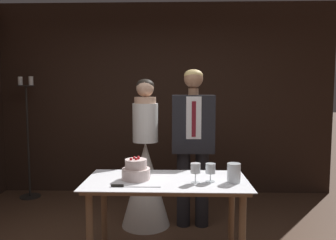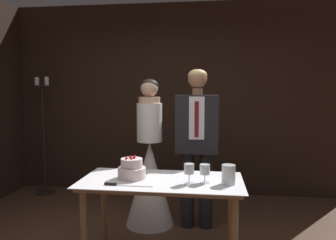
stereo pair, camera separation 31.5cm
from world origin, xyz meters
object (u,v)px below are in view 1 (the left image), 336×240
object	(u,v)px
cake_knife	(126,186)
wine_glass_middle	(195,169)
bride	(146,173)
groom	(193,138)
cake_table	(166,191)
candle_stand	(28,142)
tiered_cake	(136,170)
hurricane_candle	(234,173)
wine_glass_near	(210,169)

from	to	relation	value
cake_knife	wine_glass_middle	world-z (taller)	wine_glass_middle
bride	cake_knife	bearing A→B (deg)	-92.60
groom	cake_knife	bearing A→B (deg)	-118.31
cake_table	candle_stand	bearing A→B (deg)	138.73
bride	tiered_cake	bearing A→B (deg)	-89.83
tiered_cake	wine_glass_middle	world-z (taller)	tiered_cake
hurricane_candle	groom	xyz separation A→B (m)	(-0.29, 0.91, 0.15)
wine_glass_middle	hurricane_candle	world-z (taller)	wine_glass_middle
wine_glass_middle	hurricane_candle	bearing A→B (deg)	4.96
cake_table	wine_glass_middle	size ratio (longest dim) A/B	8.33
cake_table	bride	distance (m)	0.90
tiered_cake	candle_stand	distance (m)	2.47
tiered_cake	wine_glass_middle	bearing A→B (deg)	-10.90
hurricane_candle	groom	bearing A→B (deg)	107.83
tiered_cake	groom	bearing A→B (deg)	58.17
bride	candle_stand	distance (m)	1.97
cake_knife	candle_stand	world-z (taller)	candle_stand
groom	tiered_cake	bearing A→B (deg)	-121.83
hurricane_candle	bride	distance (m)	1.25
candle_stand	wine_glass_middle	bearing A→B (deg)	-39.43
candle_stand	hurricane_candle	bearing A→B (deg)	-35.37
cake_table	tiered_cake	world-z (taller)	tiered_cake
wine_glass_middle	candle_stand	world-z (taller)	candle_stand
hurricane_candle	candle_stand	bearing A→B (deg)	144.63
cake_knife	wine_glass_middle	distance (m)	0.58
cake_table	bride	xyz separation A→B (m)	(-0.26, 0.85, -0.06)
tiered_cake	groom	xyz separation A→B (m)	(0.52, 0.84, 0.15)
cake_knife	tiered_cake	bearing A→B (deg)	77.09
tiered_cake	bride	bearing A→B (deg)	90.17
tiered_cake	hurricane_candle	bearing A→B (deg)	-4.83
groom	wine_glass_middle	bearing A→B (deg)	-91.40
cake_table	wine_glass_near	xyz separation A→B (m)	(0.37, -0.05, 0.21)
bride	wine_glass_near	bearing A→B (deg)	-55.01
cake_table	tiered_cake	distance (m)	0.31
tiered_cake	groom	size ratio (longest dim) A/B	0.14
tiered_cake	hurricane_candle	world-z (taller)	tiered_cake
wine_glass_near	bride	world-z (taller)	bride
cake_knife	candle_stand	bearing A→B (deg)	130.58
wine_glass_middle	candle_stand	size ratio (longest dim) A/B	0.10
wine_glass_near	groom	size ratio (longest dim) A/B	0.09
cake_table	tiered_cake	size ratio (longest dim) A/B	5.70
wine_glass_middle	hurricane_candle	distance (m)	0.32
bride	groom	distance (m)	0.66
wine_glass_near	tiered_cake	bearing A→B (deg)	174.97
groom	bride	bearing A→B (deg)	179.95
hurricane_candle	cake_table	bearing A→B (deg)	173.91
wine_glass_near	bride	bearing A→B (deg)	124.99
cake_knife	hurricane_candle	xyz separation A→B (m)	(0.87, 0.15, 0.07)
tiered_cake	bride	world-z (taller)	bride
hurricane_candle	groom	distance (m)	0.97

